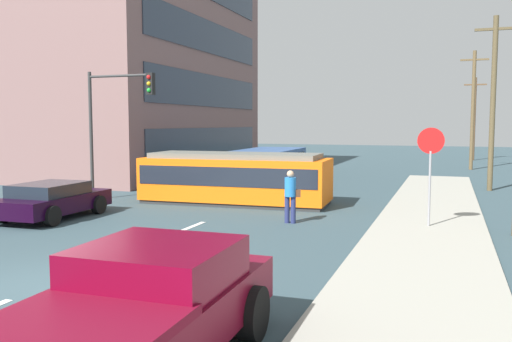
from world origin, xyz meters
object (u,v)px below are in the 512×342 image
at_px(streetcar_tram, 235,177).
at_px(city_bus, 268,165).
at_px(traffic_light_mast, 115,110).
at_px(utility_pole_mid, 493,100).
at_px(parked_sedan_far, 184,175).
at_px(pedestrian_crossing, 290,193).
at_px(stop_sign, 430,156).
at_px(utility_pole_far, 473,108).
at_px(pickup_truck_parked, 138,313).
at_px(parked_sedan_mid, 52,200).
at_px(utility_pole_distant, 474,117).

height_order(streetcar_tram, city_bus, streetcar_tram).
bearing_deg(traffic_light_mast, utility_pole_mid, 31.43).
bearing_deg(utility_pole_mid, parked_sedan_far, -165.04).
distance_m(pedestrian_crossing, stop_sign, 4.34).
xyz_separation_m(streetcar_tram, utility_pole_far, (9.30, 19.67, 3.15)).
height_order(traffic_light_mast, utility_pole_mid, utility_pole_mid).
relative_size(parked_sedan_far, traffic_light_mast, 0.83).
bearing_deg(stop_sign, utility_pole_mid, 77.70).
xyz_separation_m(traffic_light_mast, utility_pole_mid, (14.45, 8.83, 0.54)).
xyz_separation_m(pickup_truck_parked, parked_sedan_mid, (-8.73, 8.56, -0.17)).
distance_m(stop_sign, utility_pole_distant, 32.90).
bearing_deg(utility_pole_distant, utility_pole_mid, -90.26).
bearing_deg(utility_pole_far, parked_sedan_far, -131.02).
bearing_deg(streetcar_tram, city_bus, 95.27).
distance_m(utility_pole_mid, utility_pole_distant, 22.01).
xyz_separation_m(parked_sedan_far, utility_pole_mid, (14.07, 3.76, 3.57)).
distance_m(pickup_truck_parked, parked_sedan_far, 19.71).
height_order(parked_sedan_mid, utility_pole_mid, utility_pole_mid).
bearing_deg(streetcar_tram, traffic_light_mast, -166.85).
height_order(city_bus, utility_pole_mid, utility_pole_mid).
relative_size(utility_pole_mid, utility_pole_distant, 1.15).
bearing_deg(parked_sedan_mid, pickup_truck_parked, -44.45).
distance_m(city_bus, utility_pole_mid, 10.91).
relative_size(parked_sedan_far, utility_pole_far, 0.54).
bearing_deg(pedestrian_crossing, city_bus, 112.86).
distance_m(parked_sedan_mid, utility_pole_distant, 37.83).
bearing_deg(pedestrian_crossing, utility_pole_distant, 78.71).
bearing_deg(utility_pole_distant, utility_pole_far, -92.89).
height_order(pedestrian_crossing, traffic_light_mast, traffic_light_mast).
relative_size(pickup_truck_parked, parked_sedan_mid, 1.24).
bearing_deg(utility_pole_distant, stop_sign, -94.27).
bearing_deg(streetcar_tram, pedestrian_crossing, -45.86).
height_order(parked_sedan_mid, utility_pole_distant, utility_pole_distant).
height_order(city_bus, parked_sedan_far, city_bus).
distance_m(pedestrian_crossing, parked_sedan_far, 10.51).
bearing_deg(parked_sedan_mid, parked_sedan_far, 89.51).
relative_size(city_bus, pedestrian_crossing, 3.44).
distance_m(traffic_light_mast, utility_pole_distant, 34.09).
xyz_separation_m(streetcar_tram, pickup_truck_parked, (4.29, -13.75, -0.23)).
distance_m(pedestrian_crossing, utility_pole_distant, 33.80).
bearing_deg(city_bus, parked_sedan_mid, -110.16).
height_order(pedestrian_crossing, stop_sign, stop_sign).
relative_size(pedestrian_crossing, stop_sign, 0.58).
xyz_separation_m(streetcar_tram, pedestrian_crossing, (3.22, -3.31, -0.08)).
height_order(streetcar_tram, utility_pole_mid, utility_pole_mid).
bearing_deg(utility_pole_mid, utility_pole_distant, 89.74).
relative_size(parked_sedan_mid, utility_pole_mid, 0.50).
relative_size(pedestrian_crossing, parked_sedan_far, 0.39).
bearing_deg(pedestrian_crossing, utility_pole_mid, 59.52).
distance_m(pickup_truck_parked, parked_sedan_mid, 12.23).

